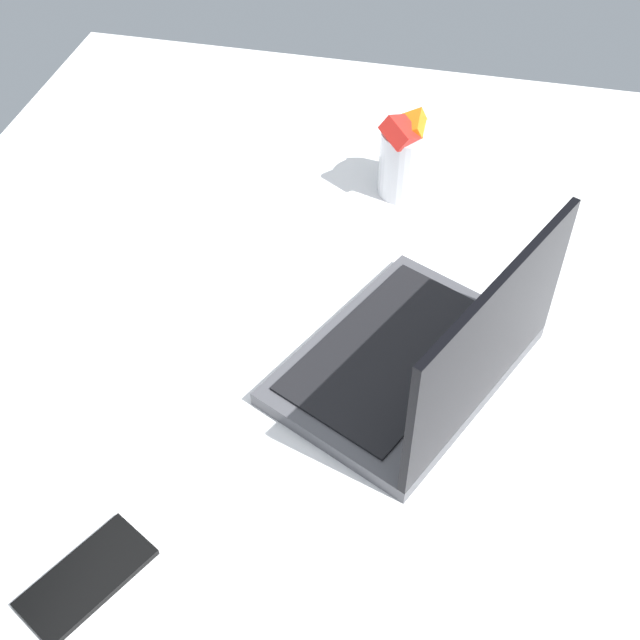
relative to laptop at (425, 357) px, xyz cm
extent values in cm
cube|color=white|center=(11.13, -9.97, -13.41)|extent=(180.00, 140.00, 18.00)
cube|color=#4C4C51|center=(-1.33, -2.74, -3.41)|extent=(39.73, 35.09, 2.00)
cube|color=black|center=(-1.98, -4.09, -2.21)|extent=(33.51, 27.95, 0.40)
cube|color=black|center=(3.47, 7.16, 8.09)|extent=(30.13, 15.30, 21.00)
cylinder|color=silver|center=(-39.36, -8.04, 1.09)|extent=(9.00, 9.00, 11.00)
cube|color=#268C33|center=(-38.77, -8.47, -1.34)|extent=(7.41, 7.45, 2.74)
cube|color=yellow|center=(-39.48, -8.15, 0.40)|extent=(7.32, 6.53, 5.48)
cube|color=red|center=(-39.51, -7.03, 2.15)|extent=(7.50, 6.18, 7.04)
cube|color=orange|center=(-39.08, -7.64, 3.89)|extent=(6.86, 6.76, 2.88)
cube|color=orange|center=(-40.73, -8.15, 5.63)|extent=(6.15, 6.12, 5.73)
cube|color=red|center=(-37.57, -9.21, 7.37)|extent=(7.20, 7.06, 6.28)
cube|color=black|center=(34.79, -30.66, -4.01)|extent=(15.54, 12.70, 0.80)
camera|label=1|loc=(68.37, 1.89, 76.18)|focal=45.82mm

